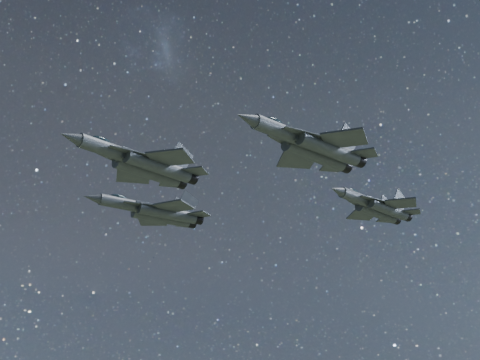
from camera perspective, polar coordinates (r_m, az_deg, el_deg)
jet_lead at (r=77.50m, az=-8.32°, el=1.43°), size 18.46×12.94×4.65m
jet_left at (r=98.65m, az=-7.26°, el=-2.69°), size 19.02×13.34×4.80m
jet_right at (r=73.76m, az=6.17°, el=2.93°), size 18.50×13.12×4.70m
jet_slot at (r=94.55m, az=11.56°, el=-2.26°), size 16.74×11.76×4.23m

